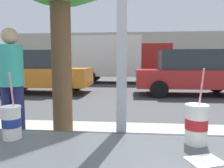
% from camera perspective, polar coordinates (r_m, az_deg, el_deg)
% --- Properties ---
extents(ground_plane, '(60.00, 60.00, 0.00)m').
position_cam_1_polar(ground_plane, '(9.09, 4.80, -2.26)').
color(ground_plane, '#424244').
extents(sidewalk_strip, '(16.00, 2.80, 0.13)m').
position_cam_1_polar(sidewalk_strip, '(2.87, 3.95, -19.52)').
color(sidewalk_strip, '#9E998E').
rests_on(sidewalk_strip, ground).
extents(building_facade_far, '(28.00, 1.20, 4.59)m').
position_cam_1_polar(building_facade_far, '(24.40, 5.08, 8.32)').
color(building_facade_far, '#A89E8E').
rests_on(building_facade_far, ground).
extents(soda_cup_left, '(0.10, 0.10, 0.33)m').
position_cam_1_polar(soda_cup_left, '(0.99, 21.89, -9.91)').
color(soda_cup_left, white).
rests_on(soda_cup_left, window_counter).
extents(soda_cup_right, '(0.09, 0.09, 0.31)m').
position_cam_1_polar(soda_cup_right, '(1.09, -25.57, -9.22)').
color(soda_cup_right, silver).
rests_on(soda_cup_right, window_counter).
extents(napkin_wrapper, '(0.14, 0.13, 0.00)m').
position_cam_1_polar(napkin_wrapper, '(0.87, 23.92, -18.54)').
color(napkin_wrapper, white).
rests_on(napkin_wrapper, window_counter).
extents(parked_car_orange, '(4.12, 1.99, 1.76)m').
position_cam_1_polar(parked_car_orange, '(9.30, -18.89, 3.11)').
color(parked_car_orange, orange).
rests_on(parked_car_orange, ground).
extents(parked_car_red, '(4.27, 1.89, 1.75)m').
position_cam_1_polar(parked_car_red, '(8.81, 20.35, 2.88)').
color(parked_car_red, red).
rests_on(parked_car_red, ground).
extents(box_truck, '(6.36, 2.44, 2.83)m').
position_cam_1_polar(box_truck, '(13.22, 0.94, 7.10)').
color(box_truck, silver).
rests_on(box_truck, ground).
extents(pedestrian, '(0.32, 0.32, 1.63)m').
position_cam_1_polar(pedestrian, '(3.21, -25.56, 1.18)').
color(pedestrian, navy).
rests_on(pedestrian, sidewalk_strip).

